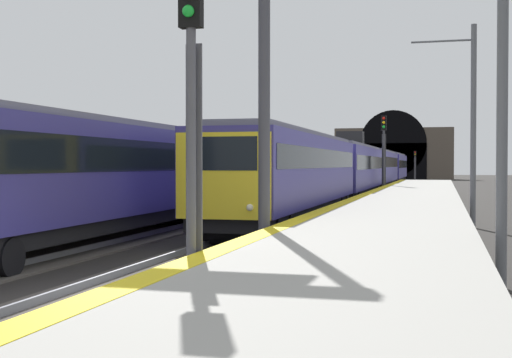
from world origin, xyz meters
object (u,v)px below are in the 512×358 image
overhead_signal_gantry (105,31)px  catenary_mast_near (472,123)px  train_main_approaching (365,168)px  railway_signal_mid (384,149)px  train_adjacent_platform (255,169)px  railway_signal_far (415,163)px  catenary_mast_far (500,107)px  railway_signal_near (191,104)px

overhead_signal_gantry → catenary_mast_near: size_ratio=1.07×
train_main_approaching → railway_signal_mid: bearing=16.2°
catenary_mast_near → train_main_approaching: bearing=14.2°
railway_signal_mid → overhead_signal_gantry: (-33.75, 4.15, 2.28)m
overhead_signal_gantry → train_adjacent_platform: bearing=5.5°
railway_signal_far → catenary_mast_far: size_ratio=0.64×
train_adjacent_platform → railway_signal_mid: (11.21, -6.32, 1.33)m
catenary_mast_far → train_main_approaching: bearing=9.6°
railway_signal_near → railway_signal_mid: (38.82, 0.00, 0.07)m
train_main_approaching → catenary_mast_far: (-41.80, -7.10, 1.45)m
railway_signal_far → train_main_approaching: bearing=-2.3°
train_adjacent_platform → catenary_mast_far: bearing=-155.1°
train_adjacent_platform → overhead_signal_gantry: size_ratio=6.63×
train_main_approaching → railway_signal_near: size_ratio=13.06×
overhead_signal_gantry → catenary_mast_far: bearing=-98.3°
train_main_approaching → railway_signal_mid: size_ratio=12.77×
overhead_signal_gantry → catenary_mast_near: (12.41, -9.25, -1.74)m
train_main_approaching → overhead_signal_gantry: 40.66m
train_main_approaching → railway_signal_far: bearing=177.4°
railway_signal_far → overhead_signal_gantry: 90.63m
railway_signal_far → overhead_signal_gantry: (-90.48, 4.15, 3.16)m
railway_signal_mid → railway_signal_far: railway_signal_mid is taller
railway_signal_mid → railway_signal_far: 56.73m
railway_signal_far → railway_signal_near: bearing=0.0°
railway_signal_mid → overhead_signal_gantry: bearing=-7.0°
railway_signal_near → train_main_approaching: bearing=-177.5°
train_adjacent_platform → railway_signal_far: bearing=-6.0°
railway_signal_near → railway_signal_mid: 38.82m
railway_signal_mid → catenary_mast_far: catenary_mast_far is taller
catenary_mast_near → railway_signal_mid: bearing=13.4°
train_main_approaching → railway_signal_mid: railway_signal_mid is taller
train_adjacent_platform → railway_signal_near: size_ratio=9.74×
railway_signal_near → railway_signal_far: 95.55m
railway_signal_near → railway_signal_far: size_ratio=1.29×
train_main_approaching → catenary_mast_far: size_ratio=10.73×
train_adjacent_platform → railway_signal_far: (67.93, -6.32, 0.46)m
railway_signal_mid → catenary_mast_near: size_ratio=0.75×
train_adjacent_platform → overhead_signal_gantry: (-22.55, -2.17, 3.62)m
train_main_approaching → railway_signal_near: railway_signal_near is taller
train_main_approaching → train_adjacent_platform: bearing=-13.9°
railway_signal_far → catenary_mast_far: 91.98m
overhead_signal_gantry → catenary_mast_near: bearing=-36.7°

